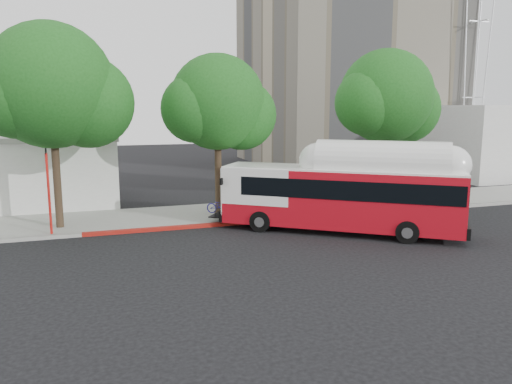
% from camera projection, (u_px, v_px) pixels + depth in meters
% --- Properties ---
extents(ground, '(120.00, 120.00, 0.00)m').
position_uv_depth(ground, '(275.00, 243.00, 21.72)').
color(ground, black).
rests_on(ground, ground).
extents(sidewalk, '(60.00, 5.00, 0.15)m').
position_uv_depth(sidewalk, '(234.00, 212.00, 27.79)').
color(sidewalk, gray).
rests_on(sidewalk, ground).
extents(curb_strip, '(60.00, 0.30, 0.15)m').
position_uv_depth(curb_strip, '(248.00, 222.00, 25.36)').
color(curb_strip, gray).
rests_on(curb_strip, ground).
extents(red_curb_segment, '(10.00, 0.32, 0.16)m').
position_uv_depth(red_curb_segment, '(190.00, 227.00, 24.43)').
color(red_curb_segment, maroon).
rests_on(red_curb_segment, ground).
extents(street_tree_left, '(6.67, 5.80, 9.74)m').
position_uv_depth(street_tree_left, '(62.00, 91.00, 23.18)').
color(street_tree_left, '#2D2116').
rests_on(street_tree_left, ground).
extents(street_tree_mid, '(5.75, 5.00, 8.62)m').
position_uv_depth(street_tree_mid, '(225.00, 106.00, 26.21)').
color(street_tree_mid, '#2D2116').
rests_on(street_tree_mid, ground).
extents(street_tree_right, '(6.21, 5.40, 9.18)m').
position_uv_depth(street_tree_right, '(392.00, 100.00, 29.06)').
color(street_tree_right, '#2D2116').
rests_on(street_tree_right, ground).
extents(transit_bus, '(10.79, 8.63, 3.51)m').
position_uv_depth(transit_bus, '(342.00, 198.00, 23.39)').
color(transit_bus, '#B40C18').
rests_on(transit_bus, ground).
extents(signal_pole, '(0.12, 0.38, 4.07)m').
position_uv_depth(signal_pole, '(49.00, 192.00, 22.44)').
color(signal_pole, red).
rests_on(signal_pole, ground).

